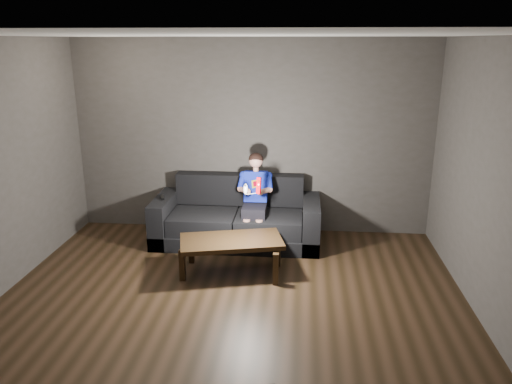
# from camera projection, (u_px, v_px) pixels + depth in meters

# --- Properties ---
(floor) EXTENTS (5.00, 5.00, 0.00)m
(floor) POSITION_uv_depth(u_px,v_px,m) (226.00, 318.00, 4.97)
(floor) COLOR black
(floor) RESTS_ON ground
(back_wall) EXTENTS (5.00, 0.04, 2.70)m
(back_wall) POSITION_uv_depth(u_px,v_px,m) (252.00, 138.00, 6.96)
(back_wall) COLOR #3D3935
(back_wall) RESTS_ON ground
(front_wall) EXTENTS (5.00, 0.04, 2.70)m
(front_wall) POSITION_uv_depth(u_px,v_px,m) (136.00, 350.00, 2.20)
(front_wall) COLOR #3D3935
(front_wall) RESTS_ON ground
(right_wall) EXTENTS (0.04, 5.00, 2.70)m
(right_wall) POSITION_uv_depth(u_px,v_px,m) (507.00, 196.00, 4.35)
(right_wall) COLOR #3D3935
(right_wall) RESTS_ON ground
(ceiling) EXTENTS (5.00, 5.00, 0.02)m
(ceiling) POSITION_uv_depth(u_px,v_px,m) (221.00, 35.00, 4.18)
(ceiling) COLOR silver
(ceiling) RESTS_ON back_wall
(sofa) EXTENTS (2.23, 0.96, 0.86)m
(sofa) POSITION_uv_depth(u_px,v_px,m) (237.00, 221.00, 6.82)
(sofa) COLOR black
(sofa) RESTS_ON floor
(child) EXTENTS (0.46, 0.57, 1.13)m
(child) POSITION_uv_depth(u_px,v_px,m) (255.00, 192.00, 6.60)
(child) COLOR black
(child) RESTS_ON sofa
(wii_remote_red) EXTENTS (0.06, 0.08, 0.21)m
(wii_remote_red) POSITION_uv_depth(u_px,v_px,m) (259.00, 185.00, 6.12)
(wii_remote_red) COLOR #E1000C
(wii_remote_red) RESTS_ON child
(nunchuk_white) EXTENTS (0.06, 0.09, 0.14)m
(nunchuk_white) POSITION_uv_depth(u_px,v_px,m) (246.00, 189.00, 6.15)
(nunchuk_white) COLOR white
(nunchuk_white) RESTS_ON child
(wii_remote_black) EXTENTS (0.09, 0.17, 0.03)m
(wii_remote_black) POSITION_uv_depth(u_px,v_px,m) (162.00, 197.00, 6.73)
(wii_remote_black) COLOR black
(wii_remote_black) RESTS_ON sofa
(coffee_table) EXTENTS (1.29, 0.86, 0.43)m
(coffee_table) POSITION_uv_depth(u_px,v_px,m) (231.00, 244.00, 5.84)
(coffee_table) COLOR black
(coffee_table) RESTS_ON floor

